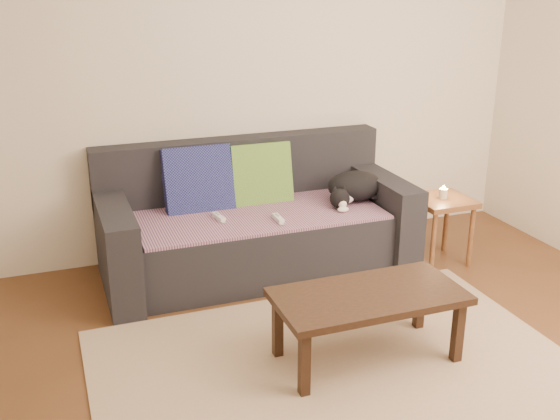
{
  "coord_description": "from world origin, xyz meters",
  "views": [
    {
      "loc": [
        -1.3,
        -2.47,
        1.95
      ],
      "look_at": [
        0.05,
        1.2,
        0.55
      ],
      "focal_mm": 42.0,
      "sensor_mm": 36.0,
      "label": 1
    }
  ],
  "objects_px": {
    "sofa": "(255,226)",
    "cat": "(354,187)",
    "side_table": "(442,210)",
    "wii_remote_a": "(219,217)",
    "wii_remote_b": "(278,219)",
    "coffee_table": "(368,301)"
  },
  "relations": [
    {
      "from": "sofa",
      "to": "wii_remote_a",
      "type": "distance_m",
      "value": 0.34
    },
    {
      "from": "sofa",
      "to": "wii_remote_a",
      "type": "bearing_deg",
      "value": -157.72
    },
    {
      "from": "cat",
      "to": "wii_remote_b",
      "type": "xyz_separation_m",
      "value": [
        -0.64,
        -0.19,
        -0.09
      ]
    },
    {
      "from": "cat",
      "to": "wii_remote_b",
      "type": "distance_m",
      "value": 0.68
    },
    {
      "from": "wii_remote_b",
      "to": "sofa",
      "type": "bearing_deg",
      "value": 15.54
    },
    {
      "from": "wii_remote_a",
      "to": "wii_remote_b",
      "type": "xyz_separation_m",
      "value": [
        0.36,
        -0.16,
        0.0
      ]
    },
    {
      "from": "cat",
      "to": "coffee_table",
      "type": "height_order",
      "value": "cat"
    },
    {
      "from": "sofa",
      "to": "side_table",
      "type": "height_order",
      "value": "sofa"
    },
    {
      "from": "cat",
      "to": "sofa",
      "type": "bearing_deg",
      "value": 172.47
    },
    {
      "from": "wii_remote_a",
      "to": "coffee_table",
      "type": "height_order",
      "value": "wii_remote_a"
    },
    {
      "from": "sofa",
      "to": "coffee_table",
      "type": "xyz_separation_m",
      "value": [
        0.19,
        -1.33,
        0.04
      ]
    },
    {
      "from": "side_table",
      "to": "cat",
      "type": "bearing_deg",
      "value": 154.08
    },
    {
      "from": "side_table",
      "to": "coffee_table",
      "type": "relative_size",
      "value": 0.48
    },
    {
      "from": "wii_remote_b",
      "to": "cat",
      "type": "bearing_deg",
      "value": -72.28
    },
    {
      "from": "wii_remote_b",
      "to": "wii_remote_a",
      "type": "bearing_deg",
      "value": 66.68
    },
    {
      "from": "wii_remote_b",
      "to": "coffee_table",
      "type": "relative_size",
      "value": 0.15
    },
    {
      "from": "sofa",
      "to": "side_table",
      "type": "xyz_separation_m",
      "value": [
        1.28,
        -0.36,
        0.09
      ]
    },
    {
      "from": "wii_remote_b",
      "to": "side_table",
      "type": "xyz_separation_m",
      "value": [
        1.2,
        -0.08,
        -0.06
      ]
    },
    {
      "from": "wii_remote_a",
      "to": "sofa",
      "type": "bearing_deg",
      "value": -76.14
    },
    {
      "from": "cat",
      "to": "wii_remote_a",
      "type": "relative_size",
      "value": 3.23
    },
    {
      "from": "sofa",
      "to": "cat",
      "type": "bearing_deg",
      "value": -6.74
    },
    {
      "from": "coffee_table",
      "to": "side_table",
      "type": "bearing_deg",
      "value": 41.98
    }
  ]
}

